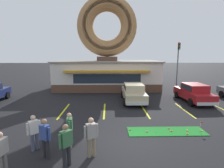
% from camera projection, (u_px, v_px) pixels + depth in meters
% --- Properties ---
extents(ground_plane, '(160.00, 160.00, 0.00)m').
position_uv_depth(ground_plane, '(124.00, 145.00, 8.07)').
color(ground_plane, black).
extents(donut_shop_building, '(12.30, 6.75, 10.96)m').
position_uv_depth(donut_shop_building, '(107.00, 58.00, 21.17)').
color(donut_shop_building, brown).
rests_on(donut_shop_building, ground).
extents(putting_mat, '(4.16, 1.15, 0.03)m').
position_uv_depth(putting_mat, '(166.00, 131.00, 9.43)').
color(putting_mat, '#197523').
rests_on(putting_mat, ground).
extents(mini_donut_near_left, '(0.13, 0.13, 0.04)m').
position_uv_depth(mini_donut_near_left, '(169.00, 128.00, 9.72)').
color(mini_donut_near_left, '#A5724C').
rests_on(mini_donut_near_left, putting_mat).
extents(mini_donut_near_right, '(0.13, 0.13, 0.04)m').
position_uv_depth(mini_donut_near_right, '(187.00, 130.00, 9.47)').
color(mini_donut_near_right, '#E5C666').
rests_on(mini_donut_near_right, putting_mat).
extents(mini_donut_mid_left, '(0.13, 0.13, 0.04)m').
position_uv_depth(mini_donut_mid_left, '(171.00, 131.00, 9.42)').
color(mini_donut_mid_left, '#D17F47').
rests_on(mini_donut_mid_left, putting_mat).
extents(mini_donut_mid_centre, '(0.13, 0.13, 0.04)m').
position_uv_depth(mini_donut_mid_centre, '(130.00, 130.00, 9.55)').
color(mini_donut_mid_centre, '#A5724C').
rests_on(mini_donut_mid_centre, putting_mat).
extents(mini_donut_mid_right, '(0.13, 0.13, 0.04)m').
position_uv_depth(mini_donut_mid_right, '(147.00, 132.00, 9.33)').
color(mini_donut_mid_right, '#D8667F').
rests_on(mini_donut_mid_right, putting_mat).
extents(mini_donut_far_left, '(0.13, 0.13, 0.04)m').
position_uv_depth(mini_donut_far_left, '(201.00, 131.00, 9.44)').
color(mini_donut_far_left, '#E5C666').
rests_on(mini_donut_far_left, putting_mat).
extents(mini_donut_far_centre, '(0.13, 0.13, 0.04)m').
position_uv_depth(mini_donut_far_centre, '(187.00, 134.00, 9.06)').
color(mini_donut_far_centre, '#D17F47').
rests_on(mini_donut_far_centre, putting_mat).
extents(golf_ball, '(0.04, 0.04, 0.04)m').
position_uv_depth(golf_ball, '(156.00, 131.00, 9.34)').
color(golf_ball, white).
rests_on(golf_ball, putting_mat).
extents(putting_flag_pin, '(0.13, 0.01, 0.55)m').
position_uv_depth(putting_flag_pin, '(201.00, 124.00, 9.38)').
color(putting_flag_pin, silver).
rests_on(putting_flag_pin, putting_mat).
extents(car_red, '(2.07, 4.60, 1.60)m').
position_uv_depth(car_red, '(194.00, 92.00, 15.26)').
color(car_red, maroon).
rests_on(car_red, ground).
extents(car_champagne, '(2.01, 4.58, 1.60)m').
position_uv_depth(car_champagne, '(134.00, 92.00, 15.32)').
color(car_champagne, '#BCAD89').
rests_on(car_champagne, ground).
extents(pedestrian_blue_sweater_man, '(0.53, 0.40, 1.64)m').
position_uv_depth(pedestrian_blue_sweater_man, '(45.00, 137.00, 6.90)').
color(pedestrian_blue_sweater_man, '#232328').
rests_on(pedestrian_blue_sweater_man, ground).
extents(pedestrian_hooded_kid, '(0.46, 0.44, 1.58)m').
position_uv_depth(pedestrian_hooded_kid, '(34.00, 131.00, 7.48)').
color(pedestrian_hooded_kid, '#474C66').
rests_on(pedestrian_hooded_kid, ground).
extents(pedestrian_leather_jacket_man, '(0.54, 0.38, 1.66)m').
position_uv_depth(pedestrian_leather_jacket_man, '(91.00, 135.00, 6.99)').
color(pedestrian_leather_jacket_man, '#7F7056').
rests_on(pedestrian_leather_jacket_man, ground).
extents(pedestrian_clipboard_woman, '(0.29, 0.59, 1.60)m').
position_uv_depth(pedestrian_clipboard_woman, '(70.00, 128.00, 7.72)').
color(pedestrian_clipboard_woman, '#7F7056').
rests_on(pedestrian_clipboard_woman, ground).
extents(pedestrian_beanie_man, '(0.33, 0.58, 1.57)m').
position_uv_depth(pedestrian_beanie_man, '(1.00, 152.00, 5.92)').
color(pedestrian_beanie_man, slate).
rests_on(pedestrian_beanie_man, ground).
extents(pedestrian_crossing_woman, '(0.43, 0.47, 1.64)m').
position_uv_depth(pedestrian_crossing_woman, '(66.00, 143.00, 6.38)').
color(pedestrian_crossing_woman, '#232328').
rests_on(pedestrian_crossing_woman, ground).
extents(trash_bin, '(0.57, 0.57, 0.97)m').
position_uv_depth(trash_bin, '(55.00, 88.00, 19.04)').
color(trash_bin, '#1E662D').
rests_on(trash_bin, ground).
extents(traffic_light_pole, '(0.28, 0.47, 5.80)m').
position_uv_depth(traffic_light_pole, '(178.00, 57.00, 24.51)').
color(traffic_light_pole, '#595B60').
rests_on(traffic_light_pole, ground).
extents(parking_stripe_far_left, '(0.12, 3.60, 0.01)m').
position_uv_depth(parking_stripe_far_left, '(64.00, 111.00, 12.91)').
color(parking_stripe_far_left, yellow).
rests_on(parking_stripe_far_left, ground).
extents(parking_stripe_left, '(0.12, 3.60, 0.01)m').
position_uv_depth(parking_stripe_left, '(104.00, 110.00, 12.97)').
color(parking_stripe_left, yellow).
rests_on(parking_stripe_left, ground).
extents(parking_stripe_mid_left, '(0.12, 3.60, 0.01)m').
position_uv_depth(parking_stripe_mid_left, '(145.00, 110.00, 13.04)').
color(parking_stripe_mid_left, yellow).
rests_on(parking_stripe_mid_left, ground).
extents(parking_stripe_centre, '(0.12, 3.60, 0.01)m').
position_uv_depth(parking_stripe_centre, '(184.00, 110.00, 13.10)').
color(parking_stripe_centre, yellow).
rests_on(parking_stripe_centre, ground).
extents(parking_stripe_mid_right, '(0.12, 3.60, 0.01)m').
position_uv_depth(parking_stripe_mid_right, '(224.00, 110.00, 13.17)').
color(parking_stripe_mid_right, yellow).
rests_on(parking_stripe_mid_right, ground).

